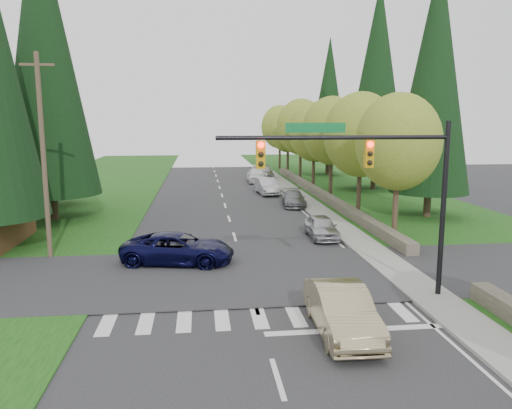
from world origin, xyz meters
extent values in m
plane|color=#28282B|center=(0.00, 0.00, 0.00)|extent=(120.00, 120.00, 0.00)
cube|color=#184512|center=(13.00, 20.00, 0.03)|extent=(14.00, 110.00, 0.06)
cube|color=#184512|center=(-13.00, 20.00, 0.03)|extent=(14.00, 110.00, 0.06)
cube|color=#28282B|center=(0.00, 8.00, 0.00)|extent=(120.00, 8.00, 0.10)
cube|color=gray|center=(6.90, 22.00, 0.07)|extent=(1.80, 80.00, 0.13)
cube|color=gray|center=(6.05, 22.00, 0.07)|extent=(0.20, 80.00, 0.13)
cube|color=#4C4438|center=(8.60, 30.00, 0.35)|extent=(0.70, 40.00, 0.70)
cylinder|color=black|center=(7.20, 4.50, 3.40)|extent=(0.20, 0.20, 6.80)
cylinder|color=black|center=(2.90, 4.50, 6.20)|extent=(8.60, 0.16, 0.16)
cube|color=#0C662D|center=(2.20, 4.55, 6.55)|extent=(2.20, 0.04, 0.35)
cube|color=#BF8C0C|center=(4.20, 4.50, 5.60)|extent=(0.32, 0.24, 1.00)
sphere|color=#FF0C05|center=(4.20, 4.36, 5.95)|extent=(0.22, 0.22, 0.22)
cube|color=#BF8C0C|center=(0.20, 4.50, 5.60)|extent=(0.32, 0.24, 1.00)
sphere|color=#FF0C05|center=(0.20, 4.36, 5.95)|extent=(0.22, 0.22, 0.22)
cylinder|color=#473828|center=(-9.50, 12.00, 5.00)|extent=(0.24, 0.24, 10.00)
cube|color=#473828|center=(-9.50, 12.00, 9.40)|extent=(1.60, 0.10, 0.12)
cylinder|color=#38281C|center=(9.20, 14.00, 2.38)|extent=(0.32, 0.32, 4.76)
ellipsoid|color=olive|center=(9.20, 14.00, 5.61)|extent=(4.80, 4.80, 5.52)
cylinder|color=#38281C|center=(9.30, 21.00, 2.46)|extent=(0.32, 0.32, 4.93)
ellipsoid|color=olive|center=(9.30, 21.00, 5.81)|extent=(5.20, 5.20, 5.98)
cylinder|color=#38281C|center=(9.10, 28.00, 2.52)|extent=(0.32, 0.32, 5.04)
ellipsoid|color=olive|center=(9.10, 28.00, 5.94)|extent=(5.00, 5.00, 5.75)
cylinder|color=#38281C|center=(9.20, 35.00, 2.41)|extent=(0.32, 0.32, 4.82)
ellipsoid|color=olive|center=(9.20, 35.00, 5.68)|extent=(5.00, 5.00, 5.75)
cylinder|color=#38281C|center=(9.30, 42.00, 2.58)|extent=(0.32, 0.32, 5.15)
ellipsoid|color=olive|center=(9.30, 42.00, 6.07)|extent=(5.40, 5.40, 6.21)
cylinder|color=#38281C|center=(9.10, 49.00, 2.35)|extent=(0.32, 0.32, 4.70)
ellipsoid|color=olive|center=(9.10, 49.00, 5.54)|extent=(4.80, 4.80, 5.52)
cylinder|color=#38281C|center=(9.20, 56.00, 2.49)|extent=(0.32, 0.32, 4.98)
ellipsoid|color=olive|center=(9.20, 56.00, 5.87)|extent=(5.20, 5.20, 5.98)
cylinder|color=#38281C|center=(-12.00, 22.00, 1.00)|extent=(0.50, 0.50, 2.00)
cone|color=black|center=(-12.00, 22.00, 11.30)|extent=(6.46, 6.46, 19.00)
cylinder|color=#38281C|center=(-14.00, 28.00, 1.00)|extent=(0.50, 0.50, 2.00)
cone|color=black|center=(-14.00, 28.00, 10.30)|extent=(5.78, 5.78, 17.00)
cylinder|color=#38281C|center=(14.00, 20.00, 1.00)|extent=(0.50, 0.50, 2.00)
cone|color=black|center=(14.00, 20.00, 9.80)|extent=(5.44, 5.44, 16.00)
cylinder|color=#38281C|center=(15.00, 34.00, 1.00)|extent=(0.50, 0.50, 2.00)
cone|color=black|center=(15.00, 34.00, 10.80)|extent=(6.12, 6.12, 18.00)
cylinder|color=#38281C|center=(14.00, 48.00, 1.00)|extent=(0.50, 0.50, 2.00)
cone|color=black|center=(14.00, 48.00, 9.30)|extent=(5.10, 5.10, 15.00)
imported|color=tan|center=(2.49, 1.63, 0.78)|extent=(1.73, 4.74, 1.55)
imported|color=black|center=(-3.07, 10.24, 0.74)|extent=(5.71, 3.44, 1.48)
imported|color=#AEAFB3|center=(5.05, 14.66, 0.66)|extent=(1.62, 3.89, 1.32)
imported|color=slate|center=(5.47, 25.58, 0.62)|extent=(2.11, 4.38, 1.23)
imported|color=#B7B7BC|center=(4.20, 32.24, 0.75)|extent=(2.01, 4.71, 1.51)
imported|color=white|center=(4.20, 41.18, 0.80)|extent=(2.01, 4.73, 1.59)
imported|color=#ACACB1|center=(5.60, 44.77, 0.72)|extent=(2.25, 5.05, 1.44)
camera|label=1|loc=(-1.96, -13.22, 6.83)|focal=35.00mm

